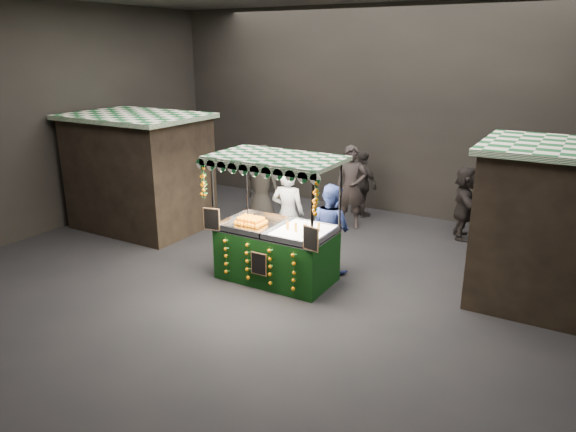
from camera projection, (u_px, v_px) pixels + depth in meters
The scene contains 13 objects.
ground at pixel (284, 281), 9.51m from camera, with size 12.00×12.00×0.00m, color black.
market_hall at pixel (283, 88), 8.48m from camera, with size 12.10×10.10×5.05m.
neighbour_stall_left at pixel (140, 171), 12.04m from camera, with size 3.00×2.20×2.60m.
neighbour_stall_right at pixel (575, 229), 8.25m from camera, with size 3.00×2.20×2.60m.
juice_stall at pixel (276, 243), 9.36m from camera, with size 2.33×1.37×2.25m.
vendor_grey at pixel (288, 214), 10.31m from camera, with size 0.73×0.55×1.81m.
vendor_blue at pixel (331, 228), 9.76m from camera, with size 0.98×0.87×1.66m.
shopper_0 at pixel (351, 187), 12.06m from camera, with size 0.82×0.70×1.91m.
shopper_1 at pixel (570, 227), 9.41m from camera, with size 1.10×0.96×1.92m.
shopper_2 at pixel (362, 184), 12.91m from camera, with size 1.04×0.78×1.65m.
shopper_3 at pixel (494, 199), 11.75m from camera, with size 1.18×1.00×1.59m.
shopper_4 at pixel (262, 186), 12.22m from camera, with size 0.94×0.63×1.90m.
shopper_5 at pixel (464, 203), 11.43m from camera, with size 0.93×1.56×1.61m.
Camera 1 is at (4.44, -7.49, 4.01)m, focal length 33.01 mm.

